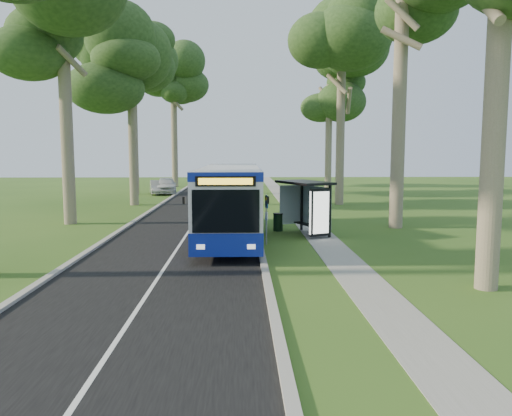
{
  "coord_description": "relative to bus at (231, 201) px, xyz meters",
  "views": [
    {
      "loc": [
        -0.8,
        -20.32,
        4.07
      ],
      "look_at": [
        -0.15,
        1.52,
        1.6
      ],
      "focal_mm": 35.0,
      "sensor_mm": 36.0,
      "label": 1
    }
  ],
  "objects": [
    {
      "name": "kerb_east",
      "position": [
        1.3,
        6.67,
        -1.68
      ],
      "size": [
        0.25,
        100.0,
        0.12
      ],
      "primitive_type": "cube",
      "color": "#9E9B93",
      "rests_on": "ground"
    },
    {
      "name": "road",
      "position": [
        -2.2,
        6.67,
        -1.73
      ],
      "size": [
        7.0,
        100.0,
        0.02
      ],
      "primitive_type": "cube",
      "color": "black",
      "rests_on": "ground"
    },
    {
      "name": "tree_west_e",
      "position": [
        -7.2,
        34.67,
        10.64
      ],
      "size": [
        5.2,
        5.2,
        16.73
      ],
      "color": "#7A6B56",
      "rests_on": "ground"
    },
    {
      "name": "footpath",
      "position": [
        4.3,
        6.67,
        -1.73
      ],
      "size": [
        1.5,
        100.0,
        0.02
      ],
      "primitive_type": "cube",
      "color": "gray",
      "rests_on": "ground"
    },
    {
      "name": "kerb_west",
      "position": [
        -5.7,
        6.67,
        -1.68
      ],
      "size": [
        0.25,
        100.0,
        0.12
      ],
      "primitive_type": "cube",
      "color": "#9E9B93",
      "rests_on": "ground"
    },
    {
      "name": "litter_bin",
      "position": [
        2.4,
        1.77,
        -1.27
      ],
      "size": [
        0.53,
        0.53,
        0.92
      ],
      "rotation": [
        0.0,
        0.0,
        -0.3
      ],
      "color": "black",
      "rests_on": "ground"
    },
    {
      "name": "bus_stop_sign",
      "position": [
        1.6,
        -2.06,
        -0.35
      ],
      "size": [
        0.13,
        0.31,
        2.21
      ],
      "rotation": [
        0.0,
        0.0,
        0.27
      ],
      "color": "gray",
      "rests_on": "ground"
    },
    {
      "name": "tree_west_b",
      "position": [
        -9.2,
        4.67,
        9.84
      ],
      "size": [
        5.2,
        5.2,
        15.65
      ],
      "color": "#7A6B56",
      "rests_on": "ground"
    },
    {
      "name": "ground",
      "position": [
        1.3,
        -3.33,
        -1.74
      ],
      "size": [
        120.0,
        120.0,
        0.0
      ],
      "primitive_type": "plane",
      "color": "#2F551A",
      "rests_on": "ground"
    },
    {
      "name": "car_white",
      "position": [
        -6.78,
        24.8,
        -0.92
      ],
      "size": [
        2.52,
        5.01,
        1.64
      ],
      "primitive_type": "imported",
      "rotation": [
        0.0,
        0.0,
        0.13
      ],
      "color": "silver",
      "rests_on": "ground"
    },
    {
      "name": "tree_west_d",
      "position": [
        -9.7,
        24.67,
        10.39
      ],
      "size": [
        5.2,
        5.2,
        16.4
      ],
      "color": "#7A6B56",
      "rests_on": "ground"
    },
    {
      "name": "tree_east_c",
      "position": [
        8.1,
        14.67,
        8.49
      ],
      "size": [
        5.2,
        5.2,
        13.8
      ],
      "color": "#7A6B56",
      "rests_on": "ground"
    },
    {
      "name": "tree_east_d",
      "position": [
        9.3,
        26.67,
        9.13
      ],
      "size": [
        5.2,
        5.2,
        14.67
      ],
      "color": "#7A6B56",
      "rests_on": "ground"
    },
    {
      "name": "centre_line",
      "position": [
        -2.2,
        6.67,
        -1.72
      ],
      "size": [
        0.12,
        100.0,
        0.0
      ],
      "primitive_type": "cube",
      "color": "white",
      "rests_on": "road"
    },
    {
      "name": "bus",
      "position": [
        0.0,
        0.0,
        0.0
      ],
      "size": [
        2.74,
        12.7,
        3.36
      ],
      "rotation": [
        0.0,
        0.0,
        -0.01
      ],
      "color": "silver",
      "rests_on": "ground"
    },
    {
      "name": "car_silver",
      "position": [
        -7.5,
        24.41,
        -1.08
      ],
      "size": [
        2.25,
        4.24,
        1.33
      ],
      "primitive_type": "imported",
      "rotation": [
        0.0,
        0.0,
        0.22
      ],
      "color": "#9EA0A5",
      "rests_on": "ground"
    },
    {
      "name": "tree_west_c",
      "position": [
        -7.7,
        14.67,
        8.83
      ],
      "size": [
        5.2,
        5.2,
        14.26
      ],
      "color": "#7A6B56",
      "rests_on": "ground"
    },
    {
      "name": "bus_shelter",
      "position": [
        3.74,
        0.15,
        0.12
      ],
      "size": [
        2.77,
        3.48,
        2.63
      ],
      "rotation": [
        0.0,
        0.0,
        0.42
      ],
      "color": "black",
      "rests_on": "ground"
    }
  ]
}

